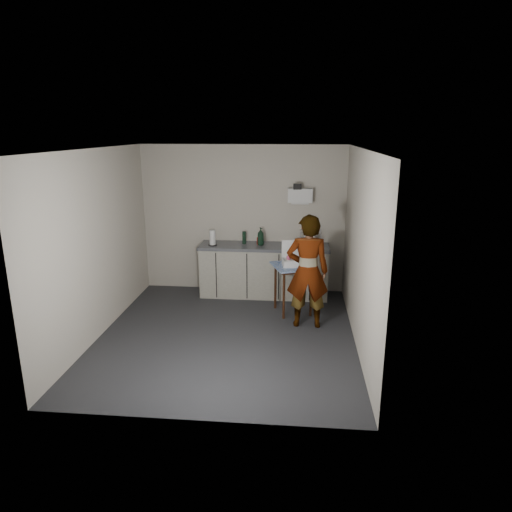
# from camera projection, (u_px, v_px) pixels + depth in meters

# --- Properties ---
(ground) EXTENTS (4.00, 4.00, 0.00)m
(ground) POSITION_uv_depth(u_px,v_px,m) (227.00, 335.00, 6.53)
(ground) COLOR #27272C
(ground) RESTS_ON ground
(wall_back) EXTENTS (3.60, 0.02, 2.60)m
(wall_back) POSITION_uv_depth(u_px,v_px,m) (243.00, 219.00, 8.09)
(wall_back) COLOR beige
(wall_back) RESTS_ON ground
(wall_right) EXTENTS (0.02, 4.00, 2.60)m
(wall_right) POSITION_uv_depth(u_px,v_px,m) (359.00, 250.00, 6.02)
(wall_right) COLOR beige
(wall_right) RESTS_ON ground
(wall_left) EXTENTS (0.02, 4.00, 2.60)m
(wall_left) POSITION_uv_depth(u_px,v_px,m) (98.00, 244.00, 6.34)
(wall_left) COLOR beige
(wall_left) RESTS_ON ground
(ceiling) EXTENTS (3.60, 4.00, 0.01)m
(ceiling) POSITION_uv_depth(u_px,v_px,m) (224.00, 149.00, 5.84)
(ceiling) COLOR silver
(ceiling) RESTS_ON wall_back
(kitchen_counter) EXTENTS (2.24, 0.62, 0.91)m
(kitchen_counter) POSITION_uv_depth(u_px,v_px,m) (264.00, 272.00, 8.01)
(kitchen_counter) COLOR black
(kitchen_counter) RESTS_ON ground
(wall_shelf) EXTENTS (0.42, 0.18, 0.37)m
(wall_shelf) POSITION_uv_depth(u_px,v_px,m) (300.00, 196.00, 7.82)
(wall_shelf) COLOR white
(wall_shelf) RESTS_ON ground
(side_table) EXTENTS (0.78, 0.78, 0.79)m
(side_table) POSITION_uv_depth(u_px,v_px,m) (293.00, 271.00, 7.18)
(side_table) COLOR #3C1D0D
(side_table) RESTS_ON ground
(standing_man) EXTENTS (0.63, 0.42, 1.69)m
(standing_man) POSITION_uv_depth(u_px,v_px,m) (307.00, 272.00, 6.63)
(standing_man) COLOR #B2A593
(standing_man) RESTS_ON ground
(soap_bottle) EXTENTS (0.17, 0.17, 0.31)m
(soap_bottle) POSITION_uv_depth(u_px,v_px,m) (261.00, 236.00, 7.86)
(soap_bottle) COLOR black
(soap_bottle) RESTS_ON kitchen_counter
(soda_can) EXTENTS (0.06, 0.06, 0.12)m
(soda_can) POSITION_uv_depth(u_px,v_px,m) (259.00, 241.00, 7.93)
(soda_can) COLOR red
(soda_can) RESTS_ON kitchen_counter
(dark_bottle) EXTENTS (0.06, 0.06, 0.22)m
(dark_bottle) POSITION_uv_depth(u_px,v_px,m) (244.00, 238.00, 7.95)
(dark_bottle) COLOR black
(dark_bottle) RESTS_ON kitchen_counter
(paper_towel) EXTENTS (0.15, 0.15, 0.27)m
(paper_towel) POSITION_uv_depth(u_px,v_px,m) (213.00, 238.00, 7.84)
(paper_towel) COLOR black
(paper_towel) RESTS_ON kitchen_counter
(dish_rack) EXTENTS (0.39, 0.29, 0.27)m
(dish_rack) POSITION_uv_depth(u_px,v_px,m) (310.00, 242.00, 7.81)
(dish_rack) COLOR white
(dish_rack) RESTS_ON kitchen_counter
(bakery_box) EXTENTS (0.31, 0.31, 0.38)m
(bakery_box) POSITION_uv_depth(u_px,v_px,m) (291.00, 260.00, 7.12)
(bakery_box) COLOR white
(bakery_box) RESTS_ON side_table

